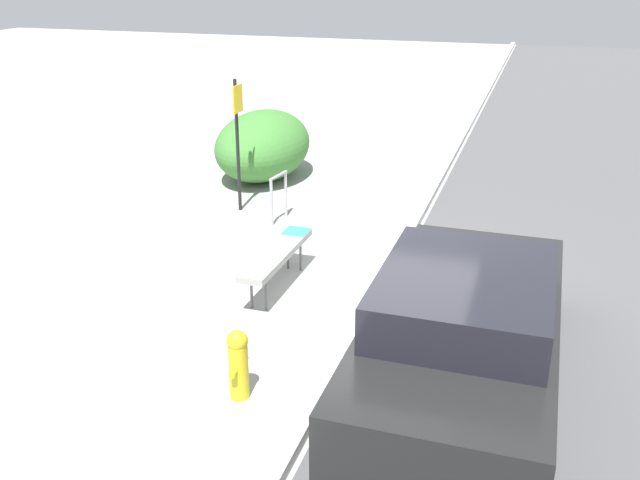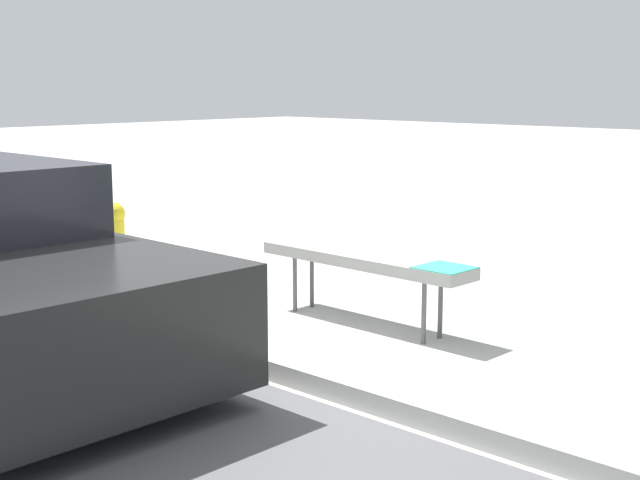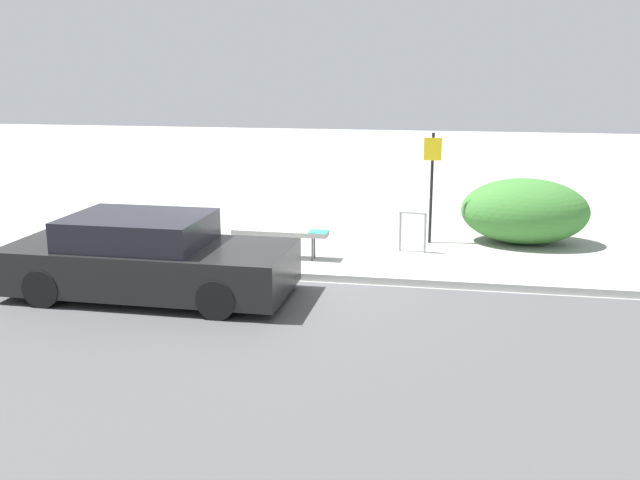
{
  "view_description": "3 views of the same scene",
  "coord_description": "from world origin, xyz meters",
  "px_view_note": "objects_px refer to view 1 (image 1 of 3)",
  "views": [
    {
      "loc": [
        -8.29,
        -1.87,
        4.21
      ],
      "look_at": [
        0.37,
        0.87,
        0.57
      ],
      "focal_mm": 40.0,
      "sensor_mm": 36.0,
      "label": 1
    },
    {
      "loc": [
        4.17,
        -3.74,
        1.84
      ],
      "look_at": [
        -0.39,
        1.12,
        0.65
      ],
      "focal_mm": 50.0,
      "sensor_mm": 36.0,
      "label": 2
    },
    {
      "loc": [
        3.07,
        -11.65,
        3.62
      ],
      "look_at": [
        0.91,
        -0.02,
        0.72
      ],
      "focal_mm": 40.0,
      "sensor_mm": 36.0,
      "label": 3
    }
  ],
  "objects_px": {
    "bike_rack": "(279,193)",
    "parked_car_near": "(464,329)",
    "bench": "(277,254)",
    "fire_hydrant": "(238,362)",
    "sign_post": "(238,133)"
  },
  "relations": [
    {
      "from": "bike_rack",
      "to": "parked_car_near",
      "type": "relative_size",
      "value": 0.18
    },
    {
      "from": "sign_post",
      "to": "bench",
      "type": "bearing_deg",
      "value": -147.76
    },
    {
      "from": "bike_rack",
      "to": "parked_car_near",
      "type": "height_order",
      "value": "parked_car_near"
    },
    {
      "from": "sign_post",
      "to": "parked_car_near",
      "type": "bearing_deg",
      "value": -134.52
    },
    {
      "from": "sign_post",
      "to": "fire_hydrant",
      "type": "distance_m",
      "value": 5.88
    },
    {
      "from": "bike_rack",
      "to": "sign_post",
      "type": "xyz_separation_m",
      "value": [
        0.32,
        0.85,
        0.88
      ]
    },
    {
      "from": "bench",
      "to": "sign_post",
      "type": "height_order",
      "value": "sign_post"
    },
    {
      "from": "bench",
      "to": "fire_hydrant",
      "type": "relative_size",
      "value": 2.44
    },
    {
      "from": "bench",
      "to": "bike_rack",
      "type": "xyz_separation_m",
      "value": [
        2.47,
        0.91,
        0.01
      ]
    },
    {
      "from": "bike_rack",
      "to": "fire_hydrant",
      "type": "relative_size",
      "value": 1.08
    },
    {
      "from": "fire_hydrant",
      "to": "parked_car_near",
      "type": "bearing_deg",
      "value": -64.87
    },
    {
      "from": "bench",
      "to": "sign_post",
      "type": "distance_m",
      "value": 3.41
    },
    {
      "from": "fire_hydrant",
      "to": "parked_car_near",
      "type": "distance_m",
      "value": 2.34
    },
    {
      "from": "bench",
      "to": "sign_post",
      "type": "relative_size",
      "value": 0.81
    },
    {
      "from": "bike_rack",
      "to": "sign_post",
      "type": "height_order",
      "value": "sign_post"
    }
  ]
}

